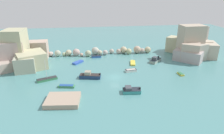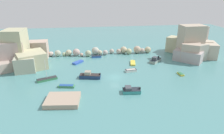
% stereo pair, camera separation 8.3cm
% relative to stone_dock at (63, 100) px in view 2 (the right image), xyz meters
% --- Properties ---
extents(cove_water, '(160.00, 160.00, 0.00)m').
position_rel_stone_dock_xyz_m(cove_water, '(12.88, 11.27, -0.52)').
color(cove_water, teal).
rests_on(cove_water, ground).
extents(cliff_headland_left, '(21.14, 23.99, 11.26)m').
position_rel_stone_dock_xyz_m(cliff_headland_left, '(-17.05, 26.08, 2.65)').
color(cliff_headland_left, '#B7B3A0').
rests_on(cliff_headland_left, ground).
extents(cliff_headland_right, '(17.86, 19.72, 11.44)m').
position_rel_stone_dock_xyz_m(cliff_headland_right, '(43.23, 25.83, 3.33)').
color(cliff_headland_right, '#B1A295').
rests_on(cliff_headland_right, ground).
extents(rock_breakwater, '(37.98, 4.37, 2.78)m').
position_rel_stone_dock_xyz_m(rock_breakwater, '(12.38, 32.17, 0.64)').
color(rock_breakwater, '#C2ABA2').
rests_on(rock_breakwater, ground).
extents(stone_dock, '(7.63, 6.44, 1.04)m').
position_rel_stone_dock_xyz_m(stone_dock, '(0.00, 0.00, 0.00)').
color(stone_dock, tan).
rests_on(stone_dock, ground).
extents(moored_boat_0, '(5.96, 3.16, 1.94)m').
position_rel_stone_dock_xyz_m(moored_boat_0, '(6.12, 11.77, 0.16)').
color(moored_boat_0, navy).
rests_on(moored_boat_0, cove_water).
extents(moored_boat_1, '(4.97, 5.13, 1.87)m').
position_rel_stone_dock_xyz_m(moored_boat_1, '(28.16, 21.65, 0.14)').
color(moored_boat_1, gray).
rests_on(moored_boat_1, cove_water).
extents(moored_boat_2, '(5.38, 3.38, 5.63)m').
position_rel_stone_dock_xyz_m(moored_boat_2, '(-5.20, 11.87, -0.18)').
color(moored_boat_2, '#397E51').
rests_on(moored_boat_2, cove_water).
extents(moored_boat_3, '(1.19, 2.45, 0.48)m').
position_rel_stone_dock_xyz_m(moored_boat_3, '(31.67, 10.43, -0.29)').
color(moored_boat_3, gold).
rests_on(moored_boat_3, cove_water).
extents(moored_boat_4, '(3.43, 1.81, 0.72)m').
position_rel_stone_dock_xyz_m(moored_boat_4, '(18.23, 14.64, -0.14)').
color(moored_boat_4, white).
rests_on(moored_boat_4, cove_water).
extents(moored_boat_5, '(4.28, 2.57, 1.51)m').
position_rel_stone_dock_xyz_m(moored_boat_5, '(15.40, 2.25, 0.05)').
color(moored_boat_5, teal).
rests_on(moored_boat_5, cove_water).
extents(moored_boat_6, '(3.41, 1.63, 0.66)m').
position_rel_stone_dock_xyz_m(moored_boat_6, '(8.99, 29.15, -0.19)').
color(moored_boat_6, '#2D5CAD').
rests_on(moored_boat_6, cove_water).
extents(moored_boat_7, '(3.68, 3.90, 0.54)m').
position_rel_stone_dock_xyz_m(moored_boat_7, '(2.61, 24.11, -0.25)').
color(moored_boat_7, '#2E52B6').
rests_on(moored_boat_7, cove_water).
extents(moored_boat_8, '(2.37, 4.59, 0.49)m').
position_rel_stone_dock_xyz_m(moored_boat_8, '(20.37, 21.12, -0.28)').
color(moored_boat_8, yellow).
rests_on(moored_boat_8, cove_water).
extents(moored_boat_9, '(4.21, 1.97, 0.58)m').
position_rel_stone_dock_xyz_m(moored_boat_9, '(0.18, 7.07, -0.24)').
color(moored_boat_9, '#408455').
rests_on(moored_boat_9, cove_water).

